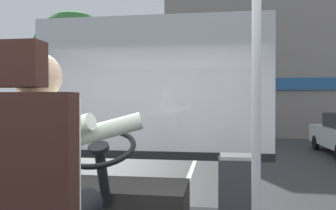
{
  "coord_description": "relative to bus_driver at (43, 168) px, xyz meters",
  "views": [
    {
      "loc": [
        0.69,
        -1.78,
        1.89
      ],
      "look_at": [
        0.22,
        1.41,
        1.85
      ],
      "focal_mm": 36.06,
      "sensor_mm": 36.0,
      "label": 1
    }
  ],
  "objects": [
    {
      "name": "steering_console",
      "position": [
        0.0,
        1.16,
        -0.54
      ],
      "size": [
        1.1,
        0.97,
        0.86
      ],
      "color": "#282623",
      "rests_on": "bus_floor"
    },
    {
      "name": "handrail_pole",
      "position": [
        0.97,
        0.23,
        0.3
      ],
      "size": [
        0.04,
        0.04,
        2.12
      ],
      "color": "#B7B7BC",
      "rests_on": "bus_floor"
    },
    {
      "name": "shop_building",
      "position": [
        4.29,
        19.08,
        2.22
      ],
      "size": [
        12.52,
        5.91,
        7.61
      ],
      "color": "gray",
      "rests_on": "ground"
    },
    {
      "name": "street_tree",
      "position": [
        -3.66,
        8.62,
        1.83
      ],
      "size": [
        2.47,
        2.47,
        4.69
      ],
      "color": "#4C3828",
      "rests_on": "ground"
    },
    {
      "name": "ground",
      "position": [
        0.09,
        9.15,
        -1.61
      ],
      "size": [
        18.0,
        44.0,
        0.06
      ],
      "color": "#373737"
    },
    {
      "name": "windshield_panel",
      "position": [
        0.09,
        1.97,
        0.29
      ],
      "size": [
        2.5,
        0.08,
        1.48
      ],
      "color": "silver"
    },
    {
      "name": "bus_driver",
      "position": [
        0.0,
        0.0,
        0.0
      ],
      "size": [
        0.82,
        0.57,
        0.84
      ],
      "color": "black",
      "rests_on": "driver_seat"
    }
  ]
}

